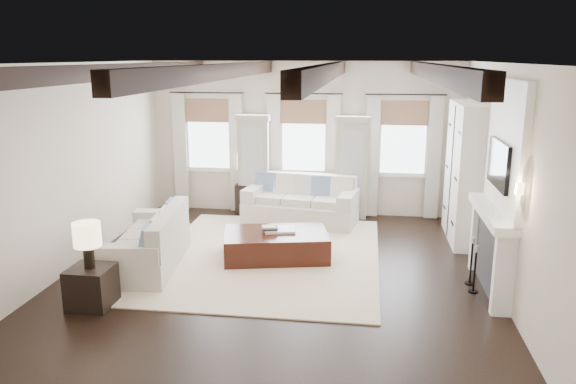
# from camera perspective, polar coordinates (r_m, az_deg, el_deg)

# --- Properties ---
(ground) EXTENTS (7.50, 7.50, 0.00)m
(ground) POSITION_cam_1_polar(r_m,az_deg,el_deg) (8.66, -1.31, -8.71)
(ground) COLOR black
(ground) RESTS_ON ground
(room_shell) EXTENTS (6.54, 7.54, 3.22)m
(room_shell) POSITION_cam_1_polar(r_m,az_deg,el_deg) (8.92, 4.33, 4.55)
(room_shell) COLOR beige
(room_shell) RESTS_ON ground
(area_rug) EXTENTS (3.70, 4.56, 0.02)m
(area_rug) POSITION_cam_1_polar(r_m,az_deg,el_deg) (9.54, -2.07, -6.50)
(area_rug) COLOR beige
(area_rug) RESTS_ON ground
(sofa_back) EXTENTS (2.35, 1.34, 0.95)m
(sofa_back) POSITION_cam_1_polar(r_m,az_deg,el_deg) (11.36, 1.37, -1.19)
(sofa_back) COLOR beige
(sofa_back) RESTS_ON ground
(sofa_left) EXTENTS (1.21, 2.23, 0.91)m
(sofa_left) POSITION_cam_1_polar(r_m,az_deg,el_deg) (9.25, -13.75, -5.22)
(sofa_left) COLOR beige
(sofa_left) RESTS_ON ground
(ottoman) EXTENTS (1.89, 1.41, 0.45)m
(ottoman) POSITION_cam_1_polar(r_m,az_deg,el_deg) (9.40, -1.22, -5.41)
(ottoman) COLOR black
(ottoman) RESTS_ON ground
(tray) EXTENTS (0.57, 0.48, 0.04)m
(tray) POSITION_cam_1_polar(r_m,az_deg,el_deg) (9.40, -0.84, -3.86)
(tray) COLOR white
(tray) RESTS_ON ottoman
(book_lower) EXTENTS (0.30, 0.25, 0.04)m
(book_lower) POSITION_cam_1_polar(r_m,az_deg,el_deg) (9.35, -1.86, -3.71)
(book_lower) COLOR #262628
(book_lower) RESTS_ON tray
(book_upper) EXTENTS (0.25, 0.21, 0.03)m
(book_upper) POSITION_cam_1_polar(r_m,az_deg,el_deg) (9.30, -1.96, -3.57)
(book_upper) COLOR beige
(book_upper) RESTS_ON book_lower
(side_table_front) EXTENTS (0.55, 0.55, 0.55)m
(side_table_front) POSITION_cam_1_polar(r_m,az_deg,el_deg) (8.08, -19.33, -9.08)
(side_table_front) COLOR black
(side_table_front) RESTS_ON ground
(lamp_front) EXTENTS (0.36, 0.36, 0.62)m
(lamp_front) POSITION_cam_1_polar(r_m,az_deg,el_deg) (7.85, -19.73, -4.34)
(lamp_front) COLOR black
(lamp_front) RESTS_ON side_table_front
(side_table_back) EXTENTS (0.43, 0.43, 0.64)m
(side_table_back) POSITION_cam_1_polar(r_m,az_deg,el_deg) (12.08, -4.20, -0.63)
(side_table_back) COLOR black
(side_table_back) RESTS_ON ground
(lamp_back) EXTENTS (0.39, 0.39, 0.67)m
(lamp_back) POSITION_cam_1_polar(r_m,az_deg,el_deg) (11.91, -4.27, 2.99)
(lamp_back) COLOR black
(lamp_back) RESTS_ON side_table_back
(candlestick_near) EXTENTS (0.14, 0.14, 0.70)m
(candlestick_near) POSITION_cam_1_polar(r_m,az_deg,el_deg) (8.49, 18.43, -7.82)
(candlestick_near) COLOR black
(candlestick_near) RESTS_ON ground
(candlestick_far) EXTENTS (0.15, 0.15, 0.73)m
(candlestick_far) POSITION_cam_1_polar(r_m,az_deg,el_deg) (8.76, 18.10, -7.03)
(candlestick_far) COLOR black
(candlestick_far) RESTS_ON ground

